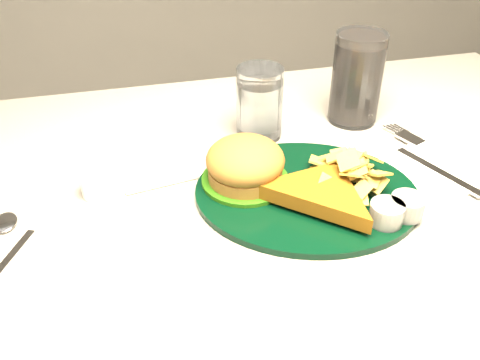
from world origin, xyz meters
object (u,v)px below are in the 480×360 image
at_px(cola_glass, 357,78).
at_px(fork_napkin, 434,167).
at_px(water_glass, 259,103).
at_px(dinner_plate, 308,176).

relative_size(cola_glass, fork_napkin, 0.80).
xyz_separation_m(water_glass, fork_napkin, (0.21, -0.16, -0.05)).
xyz_separation_m(dinner_plate, water_glass, (-0.02, 0.17, 0.02)).
distance_m(water_glass, fork_napkin, 0.27).
bearing_deg(fork_napkin, cola_glass, 84.84).
bearing_deg(water_glass, dinner_plate, -83.91).
bearing_deg(cola_glass, dinner_plate, -127.96).
xyz_separation_m(dinner_plate, cola_glass, (0.14, 0.18, 0.04)).
height_order(water_glass, fork_napkin, water_glass).
distance_m(dinner_plate, cola_glass, 0.24).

